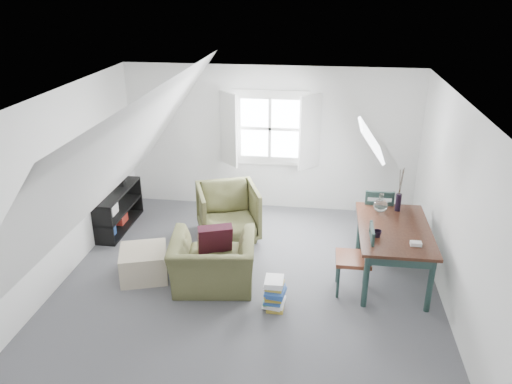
# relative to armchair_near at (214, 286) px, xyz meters

# --- Properties ---
(floor) EXTENTS (5.50, 5.50, 0.00)m
(floor) POSITION_rel_armchair_near_xyz_m (0.45, -0.09, 0.00)
(floor) COLOR #505055
(floor) RESTS_ON ground
(ceiling) EXTENTS (5.50, 5.50, 0.00)m
(ceiling) POSITION_rel_armchair_near_xyz_m (0.45, -0.09, 2.50)
(ceiling) COLOR white
(ceiling) RESTS_ON wall_back
(wall_back) EXTENTS (5.00, 0.00, 5.00)m
(wall_back) POSITION_rel_armchair_near_xyz_m (0.45, 2.66, 1.25)
(wall_back) COLOR white
(wall_back) RESTS_ON ground
(wall_front) EXTENTS (5.00, 0.00, 5.00)m
(wall_front) POSITION_rel_armchair_near_xyz_m (0.45, -2.84, 1.25)
(wall_front) COLOR white
(wall_front) RESTS_ON ground
(wall_left) EXTENTS (0.00, 5.50, 5.50)m
(wall_left) POSITION_rel_armchair_near_xyz_m (-2.05, -0.09, 1.25)
(wall_left) COLOR white
(wall_left) RESTS_ON ground
(wall_right) EXTENTS (0.00, 5.50, 5.50)m
(wall_right) POSITION_rel_armchair_near_xyz_m (2.95, -0.09, 1.25)
(wall_right) COLOR white
(wall_right) RESTS_ON ground
(slope_left) EXTENTS (3.19, 5.50, 4.48)m
(slope_left) POSITION_rel_armchair_near_xyz_m (-1.10, -0.09, 1.78)
(slope_left) COLOR white
(slope_left) RESTS_ON wall_left
(slope_right) EXTENTS (3.19, 5.50, 4.48)m
(slope_right) POSITION_rel_armchair_near_xyz_m (2.00, -0.09, 1.78)
(slope_right) COLOR white
(slope_right) RESTS_ON wall_right
(dormer_window) EXTENTS (1.71, 0.35, 1.30)m
(dormer_window) POSITION_rel_armchair_near_xyz_m (0.45, 2.59, 1.45)
(dormer_window) COLOR white
(dormer_window) RESTS_ON wall_back
(skylight) EXTENTS (0.35, 0.75, 0.47)m
(skylight) POSITION_rel_armchair_near_xyz_m (2.00, 1.21, 1.75)
(skylight) COLOR white
(skylight) RESTS_ON slope_right
(armchair_near) EXTENTS (1.19, 1.07, 0.70)m
(armchair_near) POSITION_rel_armchair_near_xyz_m (0.00, 0.00, 0.00)
(armchair_near) COLOR #4B4C2A
(armchair_near) RESTS_ON floor
(armchair_far) EXTENTS (1.16, 1.18, 0.84)m
(armchair_far) POSITION_rel_armchair_near_xyz_m (-0.07, 1.42, 0.00)
(armchair_far) COLOR #4B4C2A
(armchair_far) RESTS_ON floor
(throw_pillow) EXTENTS (0.51, 0.40, 0.47)m
(throw_pillow) POSITION_rel_armchair_near_xyz_m (-0.00, 0.15, 0.62)
(throw_pillow) COLOR #3C101E
(throw_pillow) RESTS_ON armchair_near
(ottoman) EXTENTS (0.77, 0.77, 0.41)m
(ottoman) POSITION_rel_armchair_near_xyz_m (-0.99, 0.10, 0.20)
(ottoman) COLOR #B6A88E
(ottoman) RESTS_ON floor
(dining_table) EXTENTS (0.93, 1.55, 0.77)m
(dining_table) POSITION_rel_armchair_near_xyz_m (2.34, 0.51, 0.67)
(dining_table) COLOR black
(dining_table) RESTS_ON floor
(demijohn) EXTENTS (0.19, 0.19, 0.27)m
(demijohn) POSITION_rel_armchair_near_xyz_m (2.19, 0.96, 0.89)
(demijohn) COLOR silver
(demijohn) RESTS_ON dining_table
(vase_twigs) EXTENTS (0.08, 0.09, 0.63)m
(vase_twigs) POSITION_rel_armchair_near_xyz_m (2.44, 1.06, 0.91)
(vase_twigs) COLOR black
(vase_twigs) RESTS_ON dining_table
(cup) EXTENTS (0.12, 0.12, 0.09)m
(cup) POSITION_rel_armchair_near_xyz_m (2.09, 0.21, 0.77)
(cup) COLOR black
(cup) RESTS_ON dining_table
(paper_box) EXTENTS (0.13, 0.09, 0.04)m
(paper_box) POSITION_rel_armchair_near_xyz_m (2.54, 0.06, 0.80)
(paper_box) COLOR white
(paper_box) RESTS_ON dining_table
(dining_chair_far) EXTENTS (0.46, 0.46, 0.99)m
(dining_chair_far) POSITION_rel_armchair_near_xyz_m (2.20, 1.38, 0.52)
(dining_chair_far) COLOR brown
(dining_chair_far) RESTS_ON floor
(dining_chair_near) EXTENTS (0.45, 0.45, 0.95)m
(dining_chair_near) POSITION_rel_armchair_near_xyz_m (1.84, 0.14, 0.49)
(dining_chair_near) COLOR brown
(dining_chair_near) RESTS_ON floor
(media_shelf) EXTENTS (0.43, 1.29, 0.66)m
(media_shelf) POSITION_rel_armchair_near_xyz_m (-1.95, 1.43, 0.30)
(media_shelf) COLOR black
(media_shelf) RESTS_ON floor
(electronics_box) EXTENTS (0.22, 0.27, 0.19)m
(electronics_box) POSITION_rel_armchair_near_xyz_m (-1.95, 1.73, 0.74)
(electronics_box) COLOR black
(electronics_box) RESTS_ON media_shelf
(magazine_stack) EXTENTS (0.30, 0.35, 0.40)m
(magazine_stack) POSITION_rel_armchair_near_xyz_m (0.85, -0.36, 0.20)
(magazine_stack) COLOR #B29933
(magazine_stack) RESTS_ON floor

